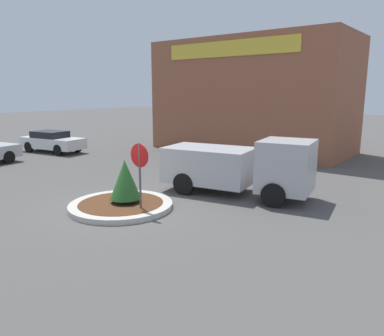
# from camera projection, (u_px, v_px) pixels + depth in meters

# --- Properties ---
(ground_plane) EXTENTS (120.00, 120.00, 0.00)m
(ground_plane) POSITION_uv_depth(u_px,v_px,m) (121.00, 208.00, 12.73)
(ground_plane) COLOR #514F4C
(traffic_island) EXTENTS (3.50, 3.50, 0.18)m
(traffic_island) POSITION_uv_depth(u_px,v_px,m) (121.00, 205.00, 12.71)
(traffic_island) COLOR #BCB7AD
(traffic_island) RESTS_ON ground_plane
(stop_sign) EXTENTS (0.77, 0.07, 2.31)m
(stop_sign) POSITION_uv_depth(u_px,v_px,m) (140.00, 165.00, 11.87)
(stop_sign) COLOR #4C4C51
(stop_sign) RESTS_ON ground_plane
(island_shrub) EXTENTS (1.05, 1.05, 1.47)m
(island_shrub) POSITION_uv_depth(u_px,v_px,m) (125.00, 179.00, 12.62)
(island_shrub) COLOR brown
(island_shrub) RESTS_ON traffic_island
(utility_truck) EXTENTS (5.87, 2.93, 2.21)m
(utility_truck) POSITION_uv_depth(u_px,v_px,m) (238.00, 166.00, 14.14)
(utility_truck) COLOR #B2B2B7
(utility_truck) RESTS_ON ground_plane
(storefront_building) EXTENTS (12.45, 6.07, 7.14)m
(storefront_building) POSITION_uv_depth(u_px,v_px,m) (253.00, 96.00, 24.57)
(storefront_building) COLOR #93563D
(storefront_building) RESTS_ON ground_plane
(parked_sedan_white) EXTENTS (4.57, 2.35, 1.37)m
(parked_sedan_white) POSITION_uv_depth(u_px,v_px,m) (52.00, 141.00, 24.23)
(parked_sedan_white) COLOR silver
(parked_sedan_white) RESTS_ON ground_plane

